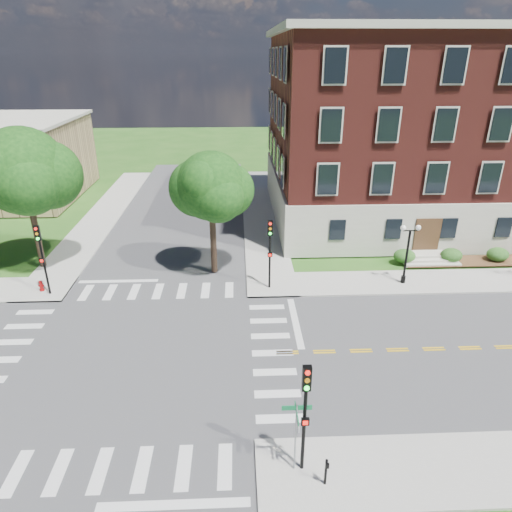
{
  "coord_description": "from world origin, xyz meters",
  "views": [
    {
      "loc": [
        5.47,
        -20.09,
        14.78
      ],
      "look_at": [
        6.55,
        5.64,
        3.2
      ],
      "focal_mm": 32.0,
      "sensor_mm": 36.0,
      "label": 1
    }
  ],
  "objects_px": {
    "traffic_signal_ne": "(270,246)",
    "street_sign_pole": "(296,425)",
    "traffic_signal_se": "(305,406)",
    "push_button_post": "(326,471)",
    "traffic_signal_nw": "(41,251)",
    "fire_hydrant": "(41,286)",
    "twin_lamp_west": "(407,251)"
  },
  "relations": [
    {
      "from": "twin_lamp_west",
      "to": "traffic_signal_ne",
      "type": "bearing_deg",
      "value": -178.03
    },
    {
      "from": "twin_lamp_west",
      "to": "push_button_post",
      "type": "height_order",
      "value": "twin_lamp_west"
    },
    {
      "from": "push_button_post",
      "to": "traffic_signal_nw",
      "type": "bearing_deg",
      "value": 135.65
    },
    {
      "from": "traffic_signal_ne",
      "to": "street_sign_pole",
      "type": "bearing_deg",
      "value": -90.19
    },
    {
      "from": "traffic_signal_ne",
      "to": "fire_hydrant",
      "type": "xyz_separation_m",
      "value": [
        -15.28,
        0.17,
        -2.72
      ]
    },
    {
      "from": "twin_lamp_west",
      "to": "push_button_post",
      "type": "xyz_separation_m",
      "value": [
        -8.31,
        -15.85,
        -1.73
      ]
    },
    {
      "from": "twin_lamp_west",
      "to": "street_sign_pole",
      "type": "height_order",
      "value": "twin_lamp_west"
    },
    {
      "from": "fire_hydrant",
      "to": "traffic_signal_ne",
      "type": "bearing_deg",
      "value": -0.63
    },
    {
      "from": "traffic_signal_nw",
      "to": "push_button_post",
      "type": "height_order",
      "value": "traffic_signal_nw"
    },
    {
      "from": "traffic_signal_nw",
      "to": "twin_lamp_west",
      "type": "height_order",
      "value": "traffic_signal_nw"
    },
    {
      "from": "push_button_post",
      "to": "traffic_signal_se",
      "type": "bearing_deg",
      "value": 135.37
    },
    {
      "from": "traffic_signal_ne",
      "to": "push_button_post",
      "type": "xyz_separation_m",
      "value": [
        1.0,
        -15.53,
        -2.39
      ]
    },
    {
      "from": "traffic_signal_nw",
      "to": "street_sign_pole",
      "type": "bearing_deg",
      "value": -44.89
    },
    {
      "from": "traffic_signal_nw",
      "to": "twin_lamp_west",
      "type": "relative_size",
      "value": 1.13
    },
    {
      "from": "traffic_signal_nw",
      "to": "street_sign_pole",
      "type": "relative_size",
      "value": 1.55
    },
    {
      "from": "traffic_signal_se",
      "to": "street_sign_pole",
      "type": "distance_m",
      "value": 0.92
    },
    {
      "from": "traffic_signal_nw",
      "to": "push_button_post",
      "type": "bearing_deg",
      "value": -44.35
    },
    {
      "from": "twin_lamp_west",
      "to": "street_sign_pole",
      "type": "xyz_separation_m",
      "value": [
        -9.36,
        -15.09,
        -0.21
      ]
    },
    {
      "from": "traffic_signal_nw",
      "to": "twin_lamp_west",
      "type": "xyz_separation_m",
      "value": [
        23.9,
        0.61,
        -0.66
      ]
    },
    {
      "from": "traffic_signal_se",
      "to": "street_sign_pole",
      "type": "relative_size",
      "value": 1.55
    },
    {
      "from": "traffic_signal_ne",
      "to": "fire_hydrant",
      "type": "relative_size",
      "value": 6.4
    },
    {
      "from": "traffic_signal_se",
      "to": "push_button_post",
      "type": "height_order",
      "value": "traffic_signal_se"
    },
    {
      "from": "traffic_signal_se",
      "to": "twin_lamp_west",
      "type": "xyz_separation_m",
      "value": [
        9.08,
        15.09,
        -0.66
      ]
    },
    {
      "from": "traffic_signal_ne",
      "to": "fire_hydrant",
      "type": "height_order",
      "value": "traffic_signal_ne"
    },
    {
      "from": "street_sign_pole",
      "to": "fire_hydrant",
      "type": "xyz_separation_m",
      "value": [
        -15.23,
        14.94,
        -1.84
      ]
    },
    {
      "from": "street_sign_pole",
      "to": "fire_hydrant",
      "type": "bearing_deg",
      "value": 135.55
    },
    {
      "from": "traffic_signal_nw",
      "to": "street_sign_pole",
      "type": "xyz_separation_m",
      "value": [
        14.54,
        -14.49,
        -0.88
      ]
    },
    {
      "from": "traffic_signal_se",
      "to": "traffic_signal_ne",
      "type": "height_order",
      "value": "same"
    },
    {
      "from": "street_sign_pole",
      "to": "fire_hydrant",
      "type": "distance_m",
      "value": 21.41
    },
    {
      "from": "push_button_post",
      "to": "street_sign_pole",
      "type": "bearing_deg",
      "value": 144.35
    },
    {
      "from": "traffic_signal_nw",
      "to": "traffic_signal_se",
      "type": "bearing_deg",
      "value": -44.33
    },
    {
      "from": "push_button_post",
      "to": "fire_hydrant",
      "type": "xyz_separation_m",
      "value": [
        -16.28,
        15.69,
        -0.33
      ]
    }
  ]
}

